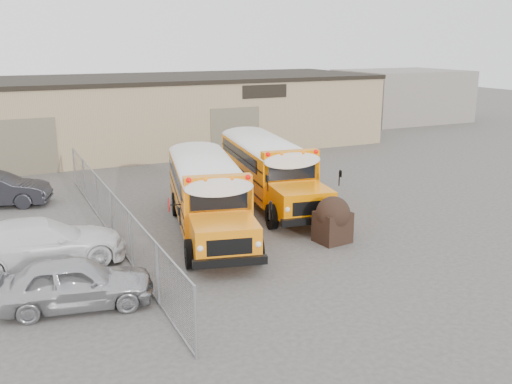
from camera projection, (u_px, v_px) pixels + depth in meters
name	position (u px, v px, depth m)	size (l,w,h in m)	color
ground	(298.00, 239.00, 20.49)	(120.00, 120.00, 0.00)	#464340
warehouse	(149.00, 112.00, 37.35)	(30.20, 10.20, 4.67)	tan
chainlink_fence	(111.00, 214.00, 20.40)	(0.07, 18.07, 1.81)	gray
distant_building_right	(401.00, 95.00, 50.81)	(10.00, 8.00, 4.40)	gray
school_bus_left	(192.00, 159.00, 26.64)	(4.31, 9.55, 2.72)	orange
school_bus_right	(237.00, 143.00, 30.53)	(3.79, 9.77, 2.79)	#FF8000
tarp_bundle	(333.00, 219.00, 20.02)	(1.23, 1.22, 1.66)	black
car_silver	(75.00, 283.00, 15.11)	(1.65, 4.10, 1.40)	#B6B7BC
car_white	(40.00, 243.00, 17.89)	(2.13, 5.23, 1.52)	white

